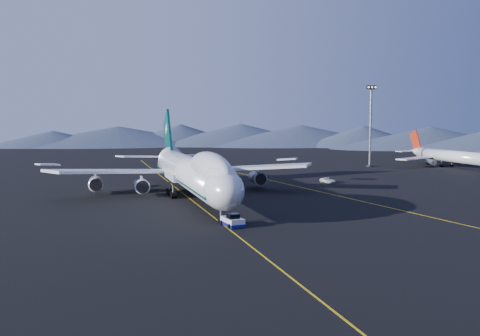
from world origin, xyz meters
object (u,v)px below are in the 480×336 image
object	(u,v)px
boeing_747	(190,172)
pushback_tug	(233,222)
service_van	(328,180)
floodlight_mast	(370,126)
second_jet	(448,156)

from	to	relation	value
boeing_747	pushback_tug	distance (m)	30.00
service_van	floodlight_mast	size ratio (longest dim) A/B	0.17
second_jet	service_van	size ratio (longest dim) A/B	9.21
boeing_747	pushback_tug	bearing A→B (deg)	-87.80
pushback_tug	service_van	distance (m)	61.78
second_jet	floodlight_mast	bearing A→B (deg)	143.67
service_van	floodlight_mast	world-z (taller)	floodlight_mast
boeing_747	floodlight_mast	xyz separation A→B (m)	(74.99, 58.67, 8.57)
pushback_tug	service_van	xyz separation A→B (m)	(38.88, 48.01, 0.01)
pushback_tug	floodlight_mast	size ratio (longest dim) A/B	0.18
pushback_tug	second_jet	distance (m)	126.81
service_van	floodlight_mast	bearing A→B (deg)	38.63
pushback_tug	service_van	world-z (taller)	pushback_tug
pushback_tug	service_van	bearing A→B (deg)	42.82
boeing_747	second_jet	world-z (taller)	boeing_747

